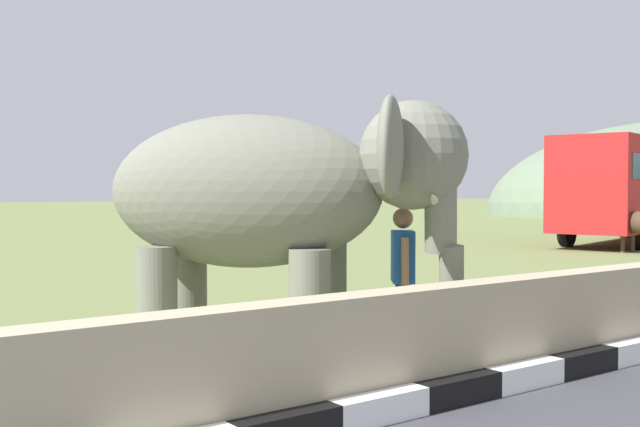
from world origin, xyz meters
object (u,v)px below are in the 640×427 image
Objects in this scene: elephant at (276,194)px; bus_red at (633,183)px; cow_near at (638,223)px; person_handler at (403,273)px.

bus_red reaches higher than elephant.
elephant is at bearing -161.61° from cow_near.
elephant is 0.39× the size of bus_red.
person_handler is 20.45m from bus_red.
bus_red is 4.76m from cow_near.
bus_red is (18.54, 8.54, 1.16)m from person_handler.
cow_near is (14.70, 6.01, -0.06)m from person_handler.
cow_near is (15.93, 5.30, -0.94)m from elephant.
elephant is 1.67m from person_handler.
elephant reaches higher than person_handler.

